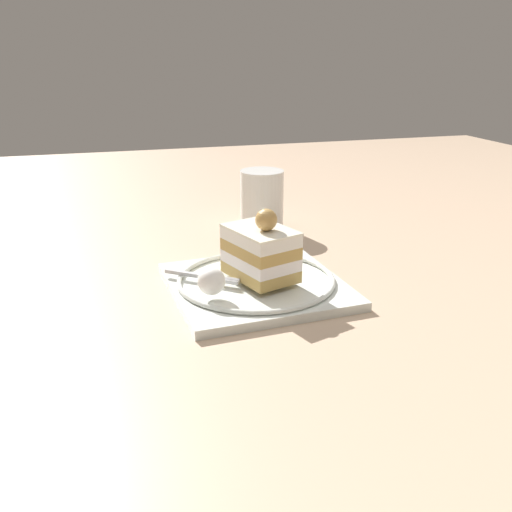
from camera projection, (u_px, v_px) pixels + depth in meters
name	position (u px, v px, depth m)	size (l,w,h in m)	color
ground_plane	(248.00, 295.00, 0.75)	(2.40, 2.40, 0.00)	tan
dessert_plate	(256.00, 284.00, 0.76)	(0.24, 0.24, 0.02)	silver
cake_slice	(261.00, 251.00, 0.75)	(0.11, 0.09, 0.10)	tan
whipped_cream_dollop	(211.00, 281.00, 0.70)	(0.03, 0.03, 0.04)	white
fork	(204.00, 277.00, 0.75)	(0.07, 0.09, 0.00)	silver
drink_glass_near	(262.00, 204.00, 1.01)	(0.08, 0.08, 0.11)	white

